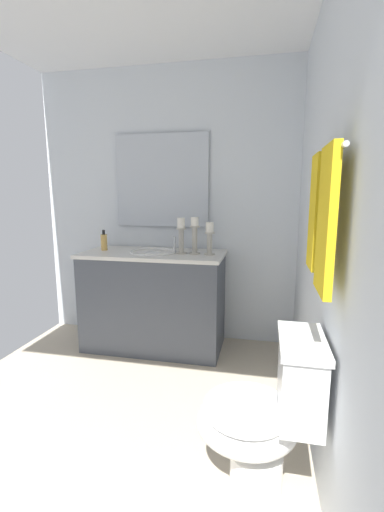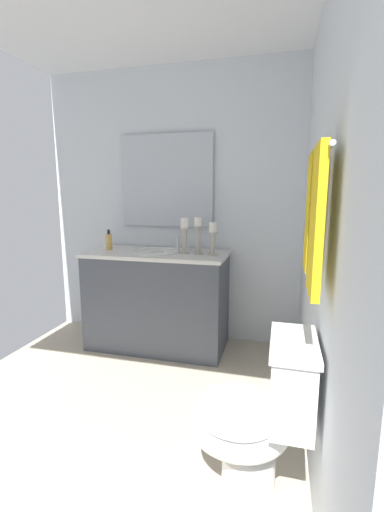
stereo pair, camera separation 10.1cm
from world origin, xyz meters
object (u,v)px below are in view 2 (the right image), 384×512
object	(u,v)px
soap_bottle	(109,241)
sink_basin	(157,256)
towel_bar	(322,154)
towel_near_vanity	(311,213)
toilet	(254,418)
towel_center	(317,221)
mirror	(166,181)
candle_holder_short	(198,235)
vanity_cabinet	(158,299)
candle_holder_mid	(184,235)
candle_holder_tall	(213,238)

from	to	relation	value
soap_bottle	sink_basin	bearing A→B (deg)	87.52
towel_bar	towel_near_vanity	size ratio (longest dim) A/B	1.21
toilet	towel_center	size ratio (longest dim) A/B	1.37
mirror	sink_basin	bearing A→B (deg)	0.20
toilet	candle_holder_short	bearing A→B (deg)	-156.54
vanity_cabinet	candle_holder_mid	size ratio (longest dim) A/B	4.10
candle_holder_tall	towel_near_vanity	xyz separation A→B (m)	(1.08, 0.66, 0.27)
vanity_cabinet	towel_bar	world-z (taller)	towel_bar
vanity_cabinet	candle_holder_tall	size ratio (longest dim) A/B	4.59
mirror	towel_near_vanity	distance (m)	1.81
candle_holder_tall	soap_bottle	bearing A→B (deg)	-92.09
candle_holder_tall	candle_holder_mid	bearing A→B (deg)	-90.41
vanity_cabinet	candle_holder_tall	bearing A→B (deg)	88.27
candle_holder_mid	vanity_cabinet	bearing A→B (deg)	-92.98
towel_near_vanity	towel_bar	bearing A→B (deg)	6.55
candle_holder_tall	sink_basin	bearing A→B (deg)	-91.73
towel_center	mirror	bearing A→B (deg)	-145.72
towel_bar	candle_holder_tall	bearing A→B (deg)	-151.26
mirror	toilet	distance (m)	2.18
candle_holder_mid	candle_holder_short	bearing A→B (deg)	93.94
toilet	towel_bar	world-z (taller)	towel_bar
sink_basin	toilet	bearing A→B (deg)	35.03
mirror	towel_center	size ratio (longest dim) A/B	1.56
candle_holder_short	candle_holder_mid	bearing A→B (deg)	-86.06
sink_basin	towel_bar	bearing A→B (deg)	43.00
candle_holder_mid	soap_bottle	size ratio (longest dim) A/B	1.65
towel_bar	soap_bottle	bearing A→B (deg)	-128.00
candle_holder_short	towel_bar	xyz separation A→B (m)	(1.25, 0.81, 0.49)
mirror	towel_center	distance (m)	2.06
toilet	towel_bar	bearing A→B (deg)	113.70
mirror	candle_holder_mid	bearing A→B (deg)	40.67
mirror	candle_holder_tall	world-z (taller)	mirror
vanity_cabinet	towel_near_vanity	distance (m)	1.80
soap_bottle	candle_holder_mid	bearing A→B (deg)	87.34
sink_basin	soap_bottle	xyz separation A→B (m)	(-0.02, -0.46, 0.11)
mirror	towel_bar	xyz separation A→B (m)	(1.53, 1.17, 0.04)
mirror	candle_holder_short	bearing A→B (deg)	51.93
vanity_cabinet	candle_holder_tall	xyz separation A→B (m)	(0.01, 0.49, 0.56)
mirror	vanity_cabinet	bearing A→B (deg)	-0.01
towel_bar	vanity_cabinet	bearing A→B (deg)	-136.97
candle_holder_short	toilet	distance (m)	1.60
candle_holder_tall	soap_bottle	world-z (taller)	candle_holder_tall
mirror	towel_bar	distance (m)	1.93
mirror	soap_bottle	xyz separation A→B (m)	(0.26, -0.46, -0.54)
vanity_cabinet	towel_near_vanity	size ratio (longest dim) A/B	2.35
vanity_cabinet	soap_bottle	bearing A→B (deg)	-92.48
vanity_cabinet	mirror	xyz separation A→B (m)	(-0.28, 0.00, 1.03)
candle_holder_short	soap_bottle	xyz separation A→B (m)	(-0.03, -0.82, -0.09)
candle_holder_short	towel_center	distance (m)	1.63
soap_bottle	towel_center	bearing A→B (deg)	48.42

